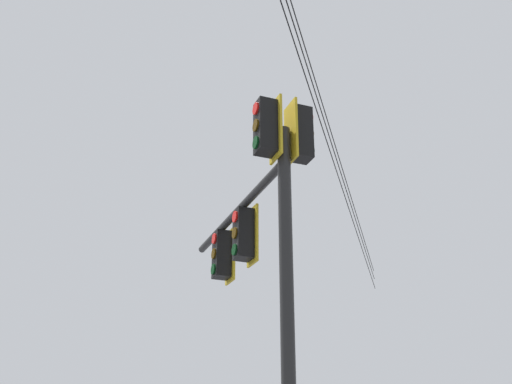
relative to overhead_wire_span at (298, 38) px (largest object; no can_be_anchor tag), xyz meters
The scene contains 2 objects.
signal_mast_assembly 4.53m from the overhead_wire_span, 18.79° to the right, with size 3.38×3.67×6.91m.
overhead_wire_span is the anchor object (origin of this frame).
Camera 1 is at (8.83, 3.39, 1.44)m, focal length 44.63 mm.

